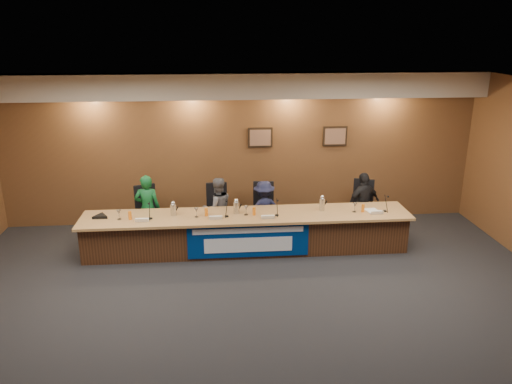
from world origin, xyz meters
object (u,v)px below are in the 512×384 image
carafe_left (173,210)px  carafe_right (322,204)px  panelist_c (264,209)px  panelist_d (363,204)px  office_chair_a (149,216)px  panelist_b (218,209)px  banner (248,241)px  dais_body (247,233)px  office_chair_d (361,210)px  carafe_mid (236,208)px  office_chair_c (263,213)px  office_chair_b (218,214)px  panelist_a (148,208)px  speakerphone (101,216)px

carafe_left → carafe_right: 2.78m
panelist_c → panelist_d: size_ratio=0.90×
office_chair_a → carafe_left: carafe_left is taller
panelist_b → banner: bearing=100.2°
dais_body → panelist_d: panelist_d is taller
office_chair_d → carafe_mid: 2.73m
banner → office_chair_c: 1.21m
office_chair_a → panelist_b: bearing=-25.3°
banner → office_chair_b: 1.26m
banner → panelist_a: bearing=151.3°
panelist_a → panelist_b: size_ratio=1.07×
panelist_c → panelist_d: bearing=166.9°
panelist_b → panelist_c: 0.93m
panelist_c → office_chair_c: (0.00, 0.10, -0.11)m
carafe_left → carafe_mid: 1.16m
office_chair_a → speakerphone: size_ratio=1.50×
panelist_a → office_chair_b: bearing=-173.4°
carafe_left → panelist_b: bearing=36.4°
carafe_mid → speakerphone: bearing=-179.9°
speakerphone → panelist_a: bearing=38.5°
banner → panelist_c: bearing=69.4°
panelist_a → panelist_b: bearing=-177.6°
panelist_c → carafe_left: bearing=6.0°
office_chair_c → dais_body: bearing=-112.8°
panelist_b → panelist_c: (0.93, 0.00, -0.05)m
speakerphone → panelist_b: bearing=16.0°
office_chair_b → office_chair_c: same height
panelist_c → office_chair_d: size_ratio=2.45×
panelist_a → office_chair_a: 0.22m
dais_body → office_chair_a: (-1.90, 0.72, 0.13)m
panelist_b → carafe_left: panelist_b is taller
dais_body → panelist_b: (-0.54, 0.62, 0.29)m
dais_body → carafe_mid: size_ratio=26.38×
panelist_c → speakerphone: 3.13m
panelist_a → panelist_c: size_ratio=1.16×
carafe_right → panelist_b: bearing=163.4°
panelist_a → carafe_right: 3.39m
panelist_a → panelist_c: 2.29m
dais_body → office_chair_c: 0.83m
office_chair_d → carafe_right: (-0.99, -0.69, 0.39)m
dais_body → carafe_left: (-1.35, 0.02, 0.51)m
office_chair_a → carafe_right: carafe_right is taller
panelist_a → dais_body: bearing=164.2°
office_chair_d → carafe_left: size_ratio=2.22×
speakerphone → carafe_right: bearing=0.3°
panelist_d → office_chair_d: panelist_d is taller
panelist_a → panelist_c: panelist_a is taller
office_chair_b → speakerphone: (-2.13, -0.71, 0.30)m
banner → panelist_a: panelist_a is taller
carafe_right → office_chair_a: bearing=168.4°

